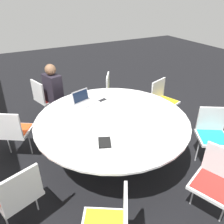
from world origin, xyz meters
TOP-DOWN VIEW (x-y plane):
  - ground_plane at (0.00, 0.00)m, footprint 16.00×16.00m
  - conference_table at (0.00, 0.00)m, footprint 2.22×2.22m
  - chair_0 at (1.70, 0.61)m, footprint 0.55×0.53m
  - chair_1 at (0.74, 1.31)m, footprint 0.59×0.60m
  - chair_2 at (-0.55, 1.41)m, footprint 0.54×0.55m
  - chair_4 at (-1.39, -0.59)m, footprint 0.56×0.55m
  - chair_5 at (-0.72, -1.32)m, footprint 0.59×0.59m
  - chair_6 at (0.53, -1.41)m, footprint 0.54×0.55m
  - chair_7 at (1.31, -0.74)m, footprint 0.60×0.59m
  - person_0 at (1.50, 0.46)m, footprint 0.41×0.33m
  - laptop at (0.63, 0.20)m, footprint 0.33×0.37m
  - spiral_notebook at (-0.48, 0.36)m, footprint 0.25×0.22m
  - cell_phone at (0.59, -0.13)m, footprint 0.11×0.15m

SIDE VIEW (x-z plane):
  - ground_plane at x=0.00m, z-range 0.00..0.00m
  - chair_0 at x=1.70m, z-range 0.08..0.95m
  - chair_1 at x=0.74m, z-range 0.08..0.95m
  - chair_2 at x=-0.55m, z-range 0.08..0.95m
  - chair_4 at x=-1.39m, z-range 0.08..0.95m
  - chair_5 at x=-0.72m, z-range 0.08..0.95m
  - chair_6 at x=0.53m, z-range 0.08..0.95m
  - chair_7 at x=1.31m, z-range 0.08..0.95m
  - conference_table at x=0.00m, z-range 0.27..1.02m
  - person_0 at x=1.50m, z-range 0.10..1.31m
  - cell_phone at x=0.59m, z-range 0.74..0.75m
  - spiral_notebook at x=-0.48m, z-range 0.74..0.76m
  - laptop at x=0.63m, z-range 0.69..0.90m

